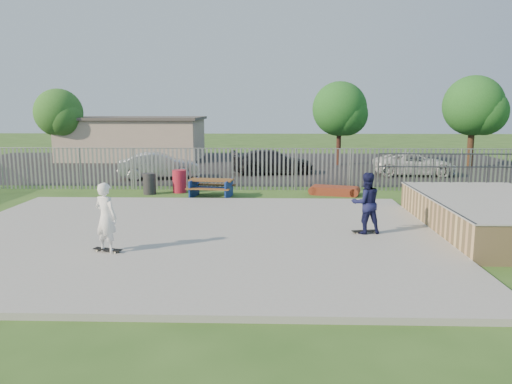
{
  "coord_description": "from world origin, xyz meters",
  "views": [
    {
      "loc": [
        2.43,
        -14.67,
        3.96
      ],
      "look_at": [
        1.93,
        2.0,
        1.1
      ],
      "focal_mm": 35.0,
      "sensor_mm": 36.0,
      "label": 1
    }
  ],
  "objects_px": {
    "car_white": "(415,164)",
    "tree_right": "(473,106)",
    "car_silver": "(159,166)",
    "skater_navy": "(366,203)",
    "funbox": "(334,191)",
    "trash_bin_grey": "(149,184)",
    "tree_mid": "(340,109)",
    "tree_left": "(59,113)",
    "car_dark": "(272,162)",
    "skater_white": "(106,217)",
    "trash_bin_red": "(179,181)",
    "picnic_table": "(211,188)"
  },
  "relations": [
    {
      "from": "trash_bin_red",
      "to": "car_white",
      "type": "xyz_separation_m",
      "value": [
        12.6,
        6.16,
        0.15
      ]
    },
    {
      "from": "car_white",
      "to": "tree_mid",
      "type": "xyz_separation_m",
      "value": [
        -3.73,
        5.17,
        3.13
      ]
    },
    {
      "from": "car_silver",
      "to": "tree_right",
      "type": "xyz_separation_m",
      "value": [
        19.25,
        5.89,
        3.26
      ]
    },
    {
      "from": "tree_mid",
      "to": "tree_right",
      "type": "distance_m",
      "value": 8.54
    },
    {
      "from": "trash_bin_red",
      "to": "tree_right",
      "type": "xyz_separation_m",
      "value": [
        17.34,
        10.24,
        3.48
      ]
    },
    {
      "from": "car_silver",
      "to": "tree_mid",
      "type": "relative_size",
      "value": 0.78
    },
    {
      "from": "tree_left",
      "to": "tree_mid",
      "type": "bearing_deg",
      "value": -3.44
    },
    {
      "from": "car_white",
      "to": "skater_navy",
      "type": "height_order",
      "value": "skater_navy"
    },
    {
      "from": "funbox",
      "to": "tree_right",
      "type": "height_order",
      "value": "tree_right"
    },
    {
      "from": "skater_navy",
      "to": "tree_mid",
      "type": "bearing_deg",
      "value": -106.39
    },
    {
      "from": "tree_mid",
      "to": "car_white",
      "type": "bearing_deg",
      "value": -54.2
    },
    {
      "from": "trash_bin_grey",
      "to": "skater_white",
      "type": "xyz_separation_m",
      "value": [
        1.21,
        -9.68,
        0.6
      ]
    },
    {
      "from": "car_dark",
      "to": "tree_right",
      "type": "xyz_separation_m",
      "value": [
        12.99,
        3.68,
        3.28
      ]
    },
    {
      "from": "picnic_table",
      "to": "skater_navy",
      "type": "relative_size",
      "value": 1.13
    },
    {
      "from": "trash_bin_red",
      "to": "tree_mid",
      "type": "bearing_deg",
      "value": 51.93
    },
    {
      "from": "car_white",
      "to": "tree_left",
      "type": "height_order",
      "value": "tree_left"
    },
    {
      "from": "trash_bin_grey",
      "to": "car_silver",
      "type": "distance_m",
      "value": 4.89
    },
    {
      "from": "picnic_table",
      "to": "trash_bin_red",
      "type": "bearing_deg",
      "value": 151.96
    },
    {
      "from": "trash_bin_red",
      "to": "skater_navy",
      "type": "relative_size",
      "value": 0.57
    },
    {
      "from": "trash_bin_red",
      "to": "car_silver",
      "type": "relative_size",
      "value": 0.24
    },
    {
      "from": "car_white",
      "to": "tree_right",
      "type": "bearing_deg",
      "value": -46.02
    },
    {
      "from": "tree_left",
      "to": "tree_right",
      "type": "relative_size",
      "value": 0.88
    },
    {
      "from": "car_white",
      "to": "car_dark",
      "type": "bearing_deg",
      "value": 90.48
    },
    {
      "from": "trash_bin_red",
      "to": "car_silver",
      "type": "distance_m",
      "value": 4.76
    },
    {
      "from": "tree_left",
      "to": "car_dark",
      "type": "bearing_deg",
      "value": -21.41
    },
    {
      "from": "tree_mid",
      "to": "car_silver",
      "type": "bearing_deg",
      "value": -147.09
    },
    {
      "from": "funbox",
      "to": "tree_mid",
      "type": "height_order",
      "value": "tree_mid"
    },
    {
      "from": "car_white",
      "to": "skater_navy",
      "type": "xyz_separation_m",
      "value": [
        -5.46,
        -14.12,
        0.41
      ]
    },
    {
      "from": "skater_navy",
      "to": "skater_white",
      "type": "bearing_deg",
      "value": 5.72
    },
    {
      "from": "funbox",
      "to": "car_silver",
      "type": "relative_size",
      "value": 0.47
    },
    {
      "from": "car_silver",
      "to": "trash_bin_red",
      "type": "bearing_deg",
      "value": -168.94
    },
    {
      "from": "tree_left",
      "to": "tree_right",
      "type": "distance_m",
      "value": 28.27
    },
    {
      "from": "skater_navy",
      "to": "picnic_table",
      "type": "bearing_deg",
      "value": -62.16
    },
    {
      "from": "funbox",
      "to": "trash_bin_grey",
      "type": "height_order",
      "value": "trash_bin_grey"
    },
    {
      "from": "car_silver",
      "to": "skater_navy",
      "type": "height_order",
      "value": "skater_navy"
    },
    {
      "from": "funbox",
      "to": "car_silver",
      "type": "xyz_separation_m",
      "value": [
        -9.07,
        4.74,
        0.56
      ]
    },
    {
      "from": "picnic_table",
      "to": "tree_mid",
      "type": "xyz_separation_m",
      "value": [
        7.24,
        12.51,
        3.39
      ]
    },
    {
      "from": "funbox",
      "to": "picnic_table",
      "type": "bearing_deg",
      "value": -156.11
    },
    {
      "from": "funbox",
      "to": "trash_bin_red",
      "type": "bearing_deg",
      "value": -167.37
    },
    {
      "from": "car_white",
      "to": "tree_mid",
      "type": "height_order",
      "value": "tree_mid"
    },
    {
      "from": "skater_navy",
      "to": "car_white",
      "type": "bearing_deg",
      "value": -122.4
    },
    {
      "from": "picnic_table",
      "to": "car_dark",
      "type": "relative_size",
      "value": 0.43
    },
    {
      "from": "car_silver",
      "to": "skater_white",
      "type": "height_order",
      "value": "skater_white"
    },
    {
      "from": "tree_left",
      "to": "skater_navy",
      "type": "xyz_separation_m",
      "value": [
        17.98,
        -20.47,
        -2.44
      ]
    },
    {
      "from": "picnic_table",
      "to": "trash_bin_red",
      "type": "height_order",
      "value": "trash_bin_red"
    },
    {
      "from": "funbox",
      "to": "tree_left",
      "type": "xyz_separation_m",
      "value": [
        -17.99,
        12.91,
        3.33
      ]
    },
    {
      "from": "tree_left",
      "to": "skater_white",
      "type": "height_order",
      "value": "tree_left"
    },
    {
      "from": "tree_mid",
      "to": "tree_right",
      "type": "relative_size",
      "value": 0.95
    },
    {
      "from": "trash_bin_grey",
      "to": "funbox",
      "type": "bearing_deg",
      "value": 0.66
    },
    {
      "from": "car_dark",
      "to": "trash_bin_red",
      "type": "bearing_deg",
      "value": 136.56
    }
  ]
}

